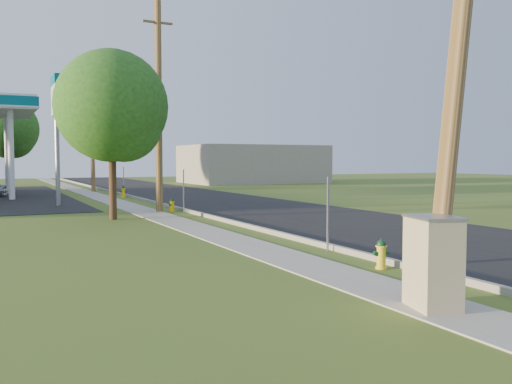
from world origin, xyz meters
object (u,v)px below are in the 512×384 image
at_px(utility_pole_far, 92,129).
at_px(hydrant_near, 381,254).
at_px(price_pylon, 56,103).
at_px(utility_cabinet, 433,263).
at_px(utility_pole_near, 461,20).
at_px(tree_verge, 114,110).
at_px(hydrant_mid, 172,205).
at_px(utility_pole_mid, 159,106).
at_px(tree_lot, 9,131).
at_px(hydrant_far, 123,192).

relative_size(utility_pole_far, hydrant_near, 13.82).
height_order(price_pylon, utility_cabinet, price_pylon).
distance_m(utility_pole_near, utility_cabinet, 4.12).
height_order(utility_pole_far, tree_verge, utility_pole_far).
height_order(utility_pole_near, hydrant_mid, utility_pole_near).
xyz_separation_m(utility_pole_far, tree_verge, (-2.56, -20.44, -0.35)).
relative_size(price_pylon, hydrant_near, 9.96).
bearing_deg(utility_pole_mid, tree_verge, -136.34).
xyz_separation_m(tree_lot, hydrant_near, (6.07, -40.85, -4.56)).
height_order(utility_pole_mid, utility_pole_far, utility_pole_mid).
height_order(tree_verge, hydrant_near, tree_verge).
bearing_deg(hydrant_far, hydrant_near, -90.11).
bearing_deg(tree_lot, utility_cabinet, -83.96).
bearing_deg(utility_pole_far, tree_lot, 125.76).
bearing_deg(utility_cabinet, hydrant_far, 87.06).
xyz_separation_m(utility_pole_mid, price_pylon, (-3.90, 5.50, 0.48)).
height_order(tree_verge, utility_cabinet, tree_verge).
height_order(utility_pole_near, utility_pole_far, utility_pole_far).
bearing_deg(utility_pole_mid, utility_pole_near, -90.00).
distance_m(utility_pole_mid, hydrant_far, 11.50).
xyz_separation_m(utility_pole_near, price_pylon, (-3.90, 23.50, 0.63)).
distance_m(utility_pole_far, hydrant_mid, 18.84).
xyz_separation_m(hydrant_mid, utility_cabinet, (-1.34, -17.99, 0.45)).
xyz_separation_m(utility_pole_far, utility_cabinet, (-0.81, -36.28, -4.03)).
relative_size(utility_pole_far, hydrant_far, 11.88).
height_order(tree_verge, hydrant_mid, tree_verge).
xyz_separation_m(hydrant_near, utility_cabinet, (-1.43, -3.01, 0.44)).
relative_size(utility_pole_near, hydrant_near, 13.79).
bearing_deg(utility_cabinet, utility_pole_mid, 87.45).
bearing_deg(utility_pole_far, hydrant_far, -84.89).
bearing_deg(utility_pole_mid, tree_lot, 102.05).
xyz_separation_m(tree_lot, hydrant_far, (6.13, -15.04, -4.51)).
height_order(hydrant_mid, utility_cabinet, utility_cabinet).
height_order(price_pylon, hydrant_near, price_pylon).
xyz_separation_m(price_pylon, tree_lot, (-1.56, 20.08, -0.53)).
height_order(hydrant_mid, hydrant_far, hydrant_far).
distance_m(hydrant_mid, utility_cabinet, 18.05).
xyz_separation_m(utility_pole_far, tree_lot, (-5.46, 7.58, 0.10)).
distance_m(utility_pole_far, hydrant_near, 33.58).
distance_m(tree_lot, hydrant_mid, 26.94).
distance_m(tree_verge, hydrant_mid, 5.58).
xyz_separation_m(utility_pole_near, utility_pole_mid, (-0.00, 18.00, 0.15)).
bearing_deg(utility_pole_far, hydrant_near, -88.94).
bearing_deg(tree_lot, hydrant_mid, -76.98).
distance_m(utility_pole_mid, utility_cabinet, 18.77).
bearing_deg(hydrant_mid, tree_lot, 103.02).
bearing_deg(hydrant_near, hydrant_far, 89.89).
height_order(tree_verge, tree_lot, tree_lot).
bearing_deg(utility_pole_far, utility_cabinet, -91.29).
distance_m(utility_pole_mid, price_pylon, 6.76).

